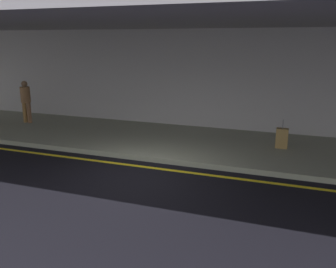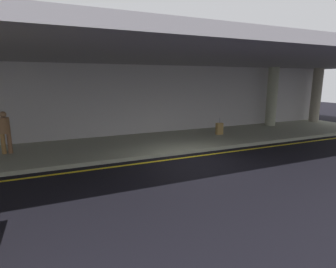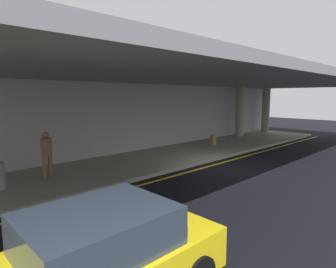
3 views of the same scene
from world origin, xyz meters
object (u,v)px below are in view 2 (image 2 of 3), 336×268
support_column_left_mid (272,97)px  support_column_center (316,95)px  suitcase_upright_primary (219,129)px  traveler_with_luggage (5,130)px

support_column_left_mid → support_column_center: same height
suitcase_upright_primary → support_column_left_mid: bearing=-14.7°
support_column_left_mid → traveler_with_luggage: bearing=-176.4°
support_column_left_mid → support_column_center: 4.00m
support_column_left_mid → support_column_center: (4.00, 0.00, 0.00)m
suitcase_upright_primary → traveler_with_luggage: bearing=150.6°
traveler_with_luggage → suitcase_upright_primary: size_ratio=1.87×
support_column_center → traveler_with_luggage: support_column_center is taller
traveler_with_luggage → suitcase_upright_primary: traveler_with_luggage is taller
traveler_with_luggage → support_column_center: bearing=-136.0°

